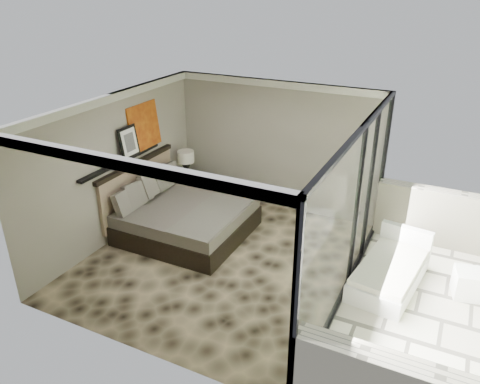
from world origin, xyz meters
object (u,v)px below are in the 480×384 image
at_px(ottoman, 469,284).
at_px(lounger, 390,271).
at_px(bed, 182,216).
at_px(table_lamp, 186,161).
at_px(nightstand, 187,189).

bearing_deg(ottoman, lounger, -170.88).
xyz_separation_m(ottoman, lounger, (-1.18, -0.19, -0.01)).
distance_m(bed, ottoman, 5.21).
bearing_deg(ottoman, bed, -176.70).
bearing_deg(lounger, ottoman, 16.69).
xyz_separation_m(bed, table_lamp, (-0.72, 1.32, 0.58)).
bearing_deg(nightstand, table_lamp, -53.11).
height_order(table_lamp, ottoman, table_lamp).
relative_size(ottoman, lounger, 0.24).
bearing_deg(ottoman, table_lamp, 170.23).
bearing_deg(table_lamp, ottoman, -9.77).
relative_size(bed, lounger, 1.23).
xyz_separation_m(nightstand, ottoman, (5.96, -1.07, -0.03)).
bearing_deg(table_lamp, lounger, -14.33).
relative_size(nightstand, table_lamp, 0.74).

